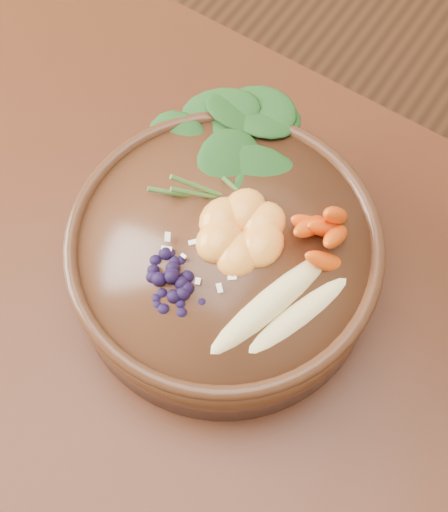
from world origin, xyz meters
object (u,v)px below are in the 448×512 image
(kale_heap, at_px, (248,161))
(carrot_cluster, at_px, (333,216))
(stoneware_bowl, at_px, (224,260))
(banana_halves, at_px, (286,302))
(blueberry_pile, at_px, (169,270))
(dining_table, at_px, (40,331))
(mandarin_cluster, at_px, (242,224))

(kale_heap, xyz_separation_m, carrot_cluster, (0.11, -0.02, 0.02))
(stoneware_bowl, height_order, banana_halves, banana_halves)
(carrot_cluster, bearing_deg, stoneware_bowl, -123.69)
(banana_halves, bearing_deg, carrot_cluster, 113.06)
(kale_heap, height_order, blueberry_pile, kale_heap)
(carrot_cluster, bearing_deg, dining_table, -120.32)
(kale_heap, distance_m, blueberry_pile, 0.14)
(mandarin_cluster, bearing_deg, carrot_cluster, 30.10)
(mandarin_cluster, xyz_separation_m, blueberry_pile, (-0.03, -0.08, 0.00))
(carrot_cluster, relative_size, mandarin_cluster, 0.87)
(stoneware_bowl, distance_m, banana_halves, 0.11)
(stoneware_bowl, relative_size, mandarin_cluster, 3.15)
(carrot_cluster, distance_m, blueberry_pile, 0.16)
(kale_heap, bearing_deg, blueberry_pile, -88.29)
(dining_table, distance_m, blueberry_pile, 0.26)
(kale_heap, height_order, mandarin_cluster, kale_heap)
(stoneware_bowl, bearing_deg, kale_heap, 106.77)
(dining_table, relative_size, mandarin_cluster, 15.84)
(kale_heap, bearing_deg, mandarin_cluster, -61.88)
(stoneware_bowl, distance_m, mandarin_cluster, 0.06)
(banana_halves, xyz_separation_m, mandarin_cluster, (-0.08, 0.05, 0.00))
(mandarin_cluster, bearing_deg, kale_heap, 118.12)
(dining_table, bearing_deg, banana_halves, 25.03)
(dining_table, height_order, mandarin_cluster, mandarin_cluster)
(mandarin_cluster, bearing_deg, dining_table, -137.06)
(carrot_cluster, bearing_deg, kale_heap, -169.49)
(stoneware_bowl, xyz_separation_m, blueberry_pile, (-0.02, -0.06, 0.06))
(stoneware_bowl, xyz_separation_m, kale_heap, (-0.02, 0.08, 0.07))
(stoneware_bowl, xyz_separation_m, banana_halves, (0.09, -0.03, 0.06))
(carrot_cluster, bearing_deg, banana_halves, -66.94)
(carrot_cluster, height_order, banana_halves, carrot_cluster)
(stoneware_bowl, bearing_deg, carrot_cluster, 36.21)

